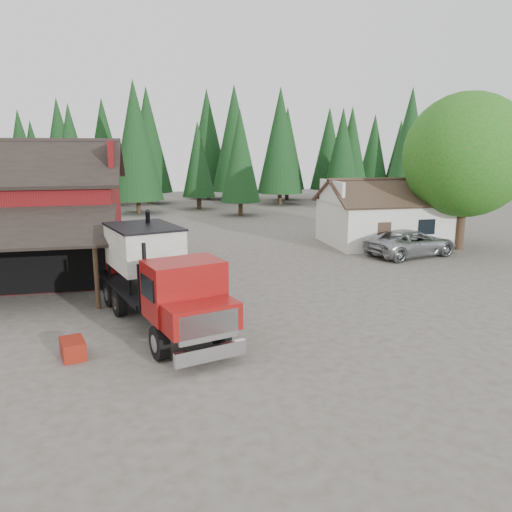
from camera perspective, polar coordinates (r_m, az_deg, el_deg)
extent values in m
plane|color=#4F493E|center=(20.47, -2.08, -6.73)|extent=(120.00, 120.00, 0.00)
cube|color=maroon|center=(30.25, -26.94, 3.02)|extent=(12.00, 10.00, 5.00)
cube|color=black|center=(32.40, -26.49, 9.83)|extent=(12.80, 5.53, 2.35)
cube|color=maroon|center=(29.07, -15.91, 10.50)|extent=(0.25, 7.00, 2.00)
cylinder|color=#382619|center=(21.87, -17.76, -2.26)|extent=(0.20, 0.20, 2.80)
cube|color=silver|center=(36.43, 14.41, 3.73)|extent=(8.00, 6.00, 3.00)
cube|color=#38281E|center=(34.86, 15.73, 7.01)|extent=(8.60, 3.42, 1.80)
cube|color=#38281E|center=(37.51, 13.55, 7.47)|extent=(8.60, 3.42, 1.80)
cube|color=silver|center=(34.53, 8.65, 7.28)|extent=(0.20, 4.20, 1.50)
cube|color=silver|center=(38.18, 19.99, 7.15)|extent=(0.20, 4.20, 1.50)
cube|color=#38281E|center=(33.18, 14.42, 2.04)|extent=(0.90, 0.06, 2.00)
cube|color=black|center=(34.55, 18.91, 3.17)|extent=(1.20, 0.06, 1.00)
cylinder|color=#382619|center=(35.94, 22.30, 3.24)|extent=(0.60, 0.60, 3.20)
sphere|color=#166116|center=(35.58, 22.91, 10.57)|extent=(8.00, 8.00, 8.00)
sphere|color=#166116|center=(35.61, 20.41, 8.83)|extent=(4.40, 4.40, 4.40)
sphere|color=#166116|center=(35.55, 24.87, 8.95)|extent=(4.80, 4.80, 4.80)
cylinder|color=#382619|center=(50.30, -1.78, 5.56)|extent=(0.44, 0.44, 1.60)
cone|color=black|center=(49.96, -1.81, 11.37)|extent=(3.96, 3.96, 9.00)
cylinder|color=#382619|center=(52.11, 16.73, 5.28)|extent=(0.44, 0.44, 1.60)
cone|color=black|center=(51.78, 17.15, 11.99)|extent=(4.84, 4.84, 11.00)
cylinder|color=#382619|center=(53.35, -13.27, 5.62)|extent=(0.44, 0.44, 1.60)
cone|color=black|center=(53.03, -13.63, 12.72)|extent=(5.28, 5.28, 12.00)
cylinder|color=black|center=(16.47, -10.97, -9.70)|extent=(0.67, 1.18, 1.12)
cylinder|color=black|center=(17.21, -4.13, -8.51)|extent=(0.67, 1.18, 1.12)
cylinder|color=black|center=(20.93, -15.36, -5.13)|extent=(0.67, 1.18, 1.12)
cylinder|color=black|center=(21.52, -9.82, -4.39)|extent=(0.67, 1.18, 1.12)
cylinder|color=black|center=(22.27, -16.29, -4.14)|extent=(0.67, 1.18, 1.12)
cylinder|color=black|center=(22.82, -11.05, -3.47)|extent=(0.67, 1.18, 1.12)
cube|color=black|center=(19.59, -11.16, -4.86)|extent=(3.63, 8.73, 0.41)
cube|color=silver|center=(15.46, -5.18, -11.01)|extent=(2.30, 0.86, 0.46)
cube|color=silver|center=(15.25, -5.41, -8.05)|extent=(1.89, 0.66, 0.92)
cube|color=maroon|center=(15.73, -6.35, -6.84)|extent=(2.59, 1.94, 0.87)
cube|color=maroon|center=(16.73, -8.21, -3.70)|extent=(2.85, 2.38, 1.89)
cube|color=black|center=(15.92, -7.16, -3.35)|extent=(2.08, 0.70, 0.92)
cylinder|color=black|center=(17.11, -12.59, -1.57)|extent=(0.18, 0.18, 1.84)
cube|color=black|center=(17.67, -9.43, -3.05)|extent=(2.43, 0.85, 1.63)
cube|color=black|center=(20.82, -12.47, -3.10)|extent=(4.22, 6.43, 0.16)
cube|color=silver|center=(20.48, -12.66, 0.98)|extent=(3.23, 3.91, 1.63)
cone|color=silver|center=(20.70, -12.53, -1.79)|extent=(2.80, 2.80, 0.72)
cube|color=black|center=(20.34, -12.77, 3.30)|extent=(3.36, 4.04, 0.08)
cylinder|color=black|center=(22.02, -12.23, 1.51)|extent=(0.26, 2.27, 3.12)
cube|color=maroon|center=(22.90, -15.81, -1.15)|extent=(0.82, 0.96, 0.46)
cylinder|color=silver|center=(18.11, -5.40, -6.44)|extent=(0.84, 1.14, 0.57)
imported|color=#95989C|center=(32.77, 17.34, 1.45)|extent=(6.46, 4.10, 1.66)
cube|color=maroon|center=(17.44, -20.19, -9.91)|extent=(0.96, 1.25, 0.60)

